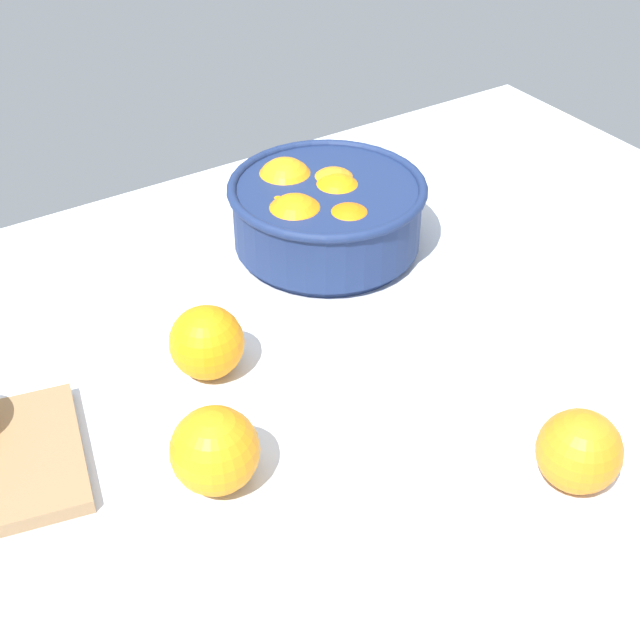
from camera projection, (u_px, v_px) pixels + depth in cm
name	position (u px, v px, depth cm)	size (l,w,h in cm)	color
ground_plane	(292.00, 371.00, 94.64)	(142.76, 88.37, 3.00)	silver
fruit_bowl	(324.00, 214.00, 107.66)	(24.79, 24.79, 10.73)	navy
loose_orange_0	(207.00, 342.00, 89.93)	(7.94, 7.94, 7.94)	orange
loose_orange_1	(579.00, 451.00, 77.81)	(7.79, 7.79, 7.79)	orange
loose_orange_3	(215.00, 451.00, 77.56)	(8.23, 8.23, 8.23)	orange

